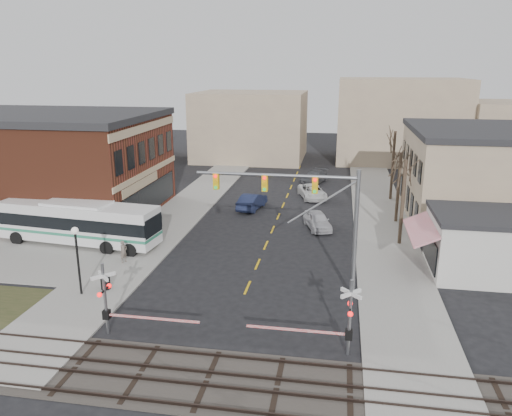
{
  "coord_description": "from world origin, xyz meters",
  "views": [
    {
      "loc": [
        5.48,
        -26.97,
        13.8
      ],
      "look_at": [
        -0.54,
        8.47,
        3.5
      ],
      "focal_mm": 35.0,
      "sensor_mm": 36.0,
      "label": 1
    }
  ],
  "objects": [
    {
      "name": "car_c",
      "position": [
        2.74,
        25.37,
        0.72
      ],
      "size": [
        3.77,
        5.62,
        1.43
      ],
      "primitive_type": "imported",
      "rotation": [
        0.0,
        0.0,
        0.3
      ],
      "color": "silver",
      "rests_on": "ground"
    },
    {
      "name": "car_d",
      "position": [
        2.55,
        32.6,
        0.74
      ],
      "size": [
        3.59,
        5.48,
        1.48
      ],
      "primitive_type": "imported",
      "rotation": [
        0.0,
        0.0,
        -0.32
      ],
      "color": "#414246",
      "rests_on": "ground"
    },
    {
      "name": "traffic_signal_mast",
      "position": [
        3.9,
        1.88,
        5.73
      ],
      "size": [
        9.83,
        0.3,
        8.0
      ],
      "color": "gray",
      "rests_on": "ground"
    },
    {
      "name": "tree_east_a",
      "position": [
        10.5,
        12.0,
        3.5
      ],
      "size": [
        0.28,
        0.28,
        6.75
      ],
      "color": "#382B21",
      "rests_on": "sidewalk_east"
    },
    {
      "name": "sidewalk_west",
      "position": [
        -9.5,
        20.0,
        0.06
      ],
      "size": [
        5.0,
        60.0,
        0.12
      ],
      "primitive_type": "cube",
      "color": "gray",
      "rests_on": "ground"
    },
    {
      "name": "rail_tracks",
      "position": [
        0.0,
        -8.0,
        0.12
      ],
      "size": [
        160.0,
        3.91,
        0.14
      ],
      "color": "#2D231E",
      "rests_on": "ground"
    },
    {
      "name": "awning_shop",
      "position": [
        15.97,
        7.0,
        2.16
      ],
      "size": [
        9.74,
        6.2,
        4.3
      ],
      "color": "beige",
      "rests_on": "ground"
    },
    {
      "name": "car_b",
      "position": [
        -2.92,
        20.17,
        0.79
      ],
      "size": [
        2.48,
        5.01,
        1.58
      ],
      "primitive_type": "imported",
      "rotation": [
        0.0,
        0.0,
        2.97
      ],
      "color": "#161C37",
      "rests_on": "ground"
    },
    {
      "name": "trash_bin",
      "position": [
        -8.81,
        0.09,
        0.54
      ],
      "size": [
        0.6,
        0.6,
        0.85
      ],
      "primitive_type": "cylinder",
      "color": "black",
      "rests_on": "sidewalk_west"
    },
    {
      "name": "tree_east_b",
      "position": [
        10.8,
        18.0,
        3.27
      ],
      "size": [
        0.28,
        0.28,
        6.3
      ],
      "color": "#382B21",
      "rests_on": "sidewalk_east"
    },
    {
      "name": "street_lamp",
      "position": [
        -10.0,
        -0.83,
        3.23
      ],
      "size": [
        0.44,
        0.44,
        4.36
      ],
      "color": "black",
      "rests_on": "sidewalk_west"
    },
    {
      "name": "pedestrian_near",
      "position": [
        -9.52,
        4.49,
        0.94
      ],
      "size": [
        0.6,
        0.71,
        1.64
      ],
      "primitive_type": "imported",
      "rotation": [
        0.0,
        0.0,
        1.17
      ],
      "color": "#655A51",
      "rests_on": "sidewalk_west"
    },
    {
      "name": "transit_bus",
      "position": [
        -14.62,
        7.69,
        1.89
      ],
      "size": [
        13.28,
        4.24,
        3.36
      ],
      "color": "silver",
      "rests_on": "ground"
    },
    {
      "name": "ballast_strip",
      "position": [
        0.0,
        -8.0,
        0.03
      ],
      "size": [
        160.0,
        5.0,
        0.06
      ],
      "primitive_type": "cube",
      "color": "#332D28",
      "rests_on": "ground"
    },
    {
      "name": "tree_east_c",
      "position": [
        11.0,
        26.0,
        3.72
      ],
      "size": [
        0.28,
        0.28,
        7.2
      ],
      "color": "#382B21",
      "rests_on": "sidewalk_east"
    },
    {
      "name": "pedestrian_far",
      "position": [
        -10.02,
        7.57,
        1.01
      ],
      "size": [
        1.07,
        0.98,
        1.78
      ],
      "primitive_type": "imported",
      "rotation": [
        0.0,
        0.0,
        0.45
      ],
      "color": "#323858",
      "rests_on": "sidewalk_west"
    },
    {
      "name": "car_a",
      "position": [
        3.82,
        14.97,
        0.75
      ],
      "size": [
        3.06,
        4.76,
        1.51
      ],
      "primitive_type": "imported",
      "rotation": [
        0.0,
        0.0,
        0.31
      ],
      "color": "#B3B2B7",
      "rests_on": "ground"
    },
    {
      "name": "rr_crossing_west",
      "position": [
        -5.9,
        -4.8,
        1.97
      ],
      "size": [
        5.6,
        1.36,
        4.0
      ],
      "color": "gray",
      "rests_on": "ground"
    },
    {
      "name": "rr_crossing_east",
      "position": [
        5.89,
        -4.73,
        1.97
      ],
      "size": [
        5.6,
        1.36,
        4.0
      ],
      "color": "gray",
      "rests_on": "ground"
    },
    {
      "name": "brick_building",
      "position": [
        -26.98,
        16.0,
        4.81
      ],
      "size": [
        30.4,
        15.4,
        9.6
      ],
      "color": "brown",
      "rests_on": "ground"
    },
    {
      "name": "ground",
      "position": [
        0.0,
        0.0,
        0.0
      ],
      "size": [
        160.0,
        160.0,
        0.0
      ],
      "primitive_type": "plane",
      "color": "black",
      "rests_on": "ground"
    },
    {
      "name": "sidewalk_east",
      "position": [
        9.5,
        20.0,
        0.06
      ],
      "size": [
        5.0,
        60.0,
        0.12
      ],
      "primitive_type": "cube",
      "color": "gray",
      "rests_on": "ground"
    }
  ]
}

